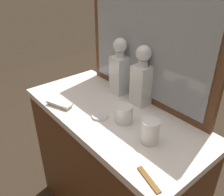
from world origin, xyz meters
TOP-DOWN VIEW (x-y plane):
  - dresser at (0.00, 0.00)m, footprint 1.04×0.48m
  - dresser_mirror at (0.00, 0.22)m, footprint 0.84×0.03m
  - crystal_decanter_left at (0.03, 0.17)m, footprint 0.09×0.09m
  - crystal_decanter_right at (-0.14, 0.17)m, footprint 0.09×0.09m
  - crystal_tumbler_center at (0.28, -0.03)m, footprint 0.08×0.08m
  - crystal_tumbler_front at (0.10, -0.01)m, footprint 0.08×0.08m
  - silver_brush_left at (-0.22, -0.18)m, footprint 0.15×0.10m
  - porcelain_dish at (-0.00, -0.08)m, footprint 0.08×0.08m
  - tortoiseshell_comb at (0.42, -0.18)m, footprint 0.13×0.05m

SIDE VIEW (x-z plane):
  - dresser at x=0.00m, z-range 0.00..0.84m
  - tortoiseshell_comb at x=0.42m, z-range 0.84..0.85m
  - porcelain_dish at x=0.00m, z-range 0.84..0.85m
  - silver_brush_left at x=-0.22m, z-range 0.84..0.86m
  - crystal_tumbler_front at x=0.10m, z-range 0.84..0.92m
  - crystal_tumbler_center at x=0.28m, z-range 0.84..0.94m
  - crystal_decanter_left at x=0.03m, z-range 0.81..1.13m
  - crystal_decanter_right at x=-0.14m, z-range 0.81..1.13m
  - dresser_mirror at x=0.00m, z-range 0.84..1.52m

